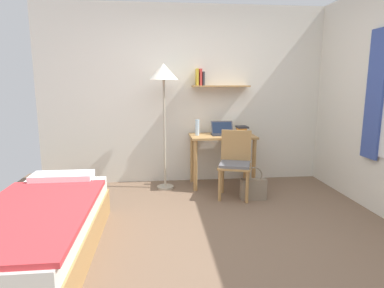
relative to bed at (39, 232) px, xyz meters
name	(u,v)px	position (x,y,z in m)	size (l,w,h in m)	color
ground_plane	(211,241)	(1.50, 0.15, -0.24)	(5.28, 5.28, 0.00)	brown
wall_back	(190,96)	(1.51, 2.17, 1.06)	(4.40, 0.27, 2.60)	silver
bed	(39,232)	(0.00, 0.00, 0.00)	(0.91, 1.98, 0.54)	#B2844C
desk	(222,146)	(1.94, 1.85, 0.35)	(0.93, 0.53, 0.75)	#B2844C
desk_chair	(235,161)	(2.02, 1.36, 0.24)	(0.51, 0.50, 0.87)	#B2844C
standing_lamp	(164,79)	(1.11, 1.81, 1.30)	(0.40, 0.40, 1.75)	#B2A893
laptop	(222,131)	(1.95, 1.89, 0.56)	(0.32, 0.22, 0.19)	#2D2D33
water_bottle	(197,127)	(1.58, 1.87, 0.62)	(0.06, 0.06, 0.23)	silver
book_stack	(242,130)	(2.23, 1.89, 0.57)	(0.17, 0.22, 0.12)	#4CA856
handbag	(253,188)	(2.24, 1.22, -0.09)	(0.33, 0.12, 0.43)	gray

